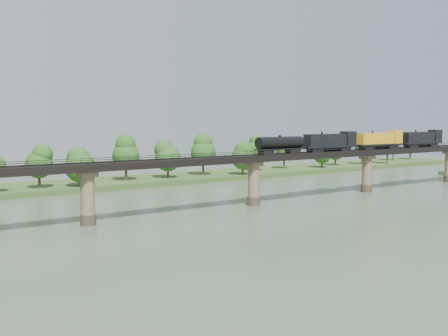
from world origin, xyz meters
TOP-DOWN VIEW (x-y plane):
  - ground at (0.00, 0.00)m, footprint 400.00×400.00m
  - far_bank at (0.00, 85.00)m, footprint 300.00×24.00m
  - bridge at (0.00, 30.00)m, footprint 236.00×30.00m
  - bridge_superstructure at (0.00, 30.00)m, footprint 220.00×4.90m
  - far_treeline at (-8.21, 80.52)m, footprint 289.06×17.54m
  - freight_train at (38.39, 30.00)m, footprint 72.72×2.83m

SIDE VIEW (x-z plane):
  - ground at x=0.00m, z-range 0.00..0.00m
  - far_bank at x=0.00m, z-range 0.00..1.60m
  - bridge at x=0.00m, z-range -0.29..11.21m
  - far_treeline at x=-8.21m, z-range 2.03..15.63m
  - bridge_superstructure at x=0.00m, z-range 11.42..12.17m
  - freight_train at x=38.39m, z-range 11.39..16.39m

